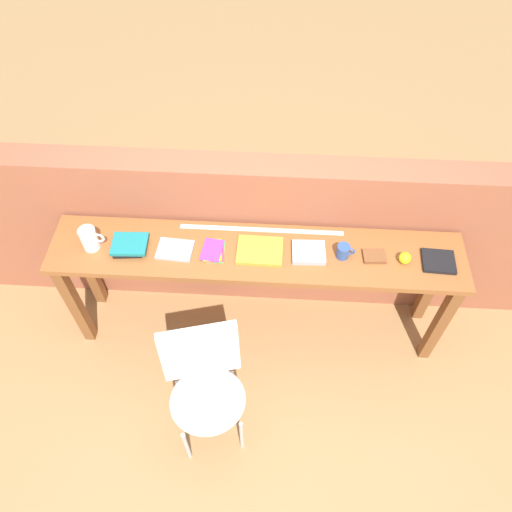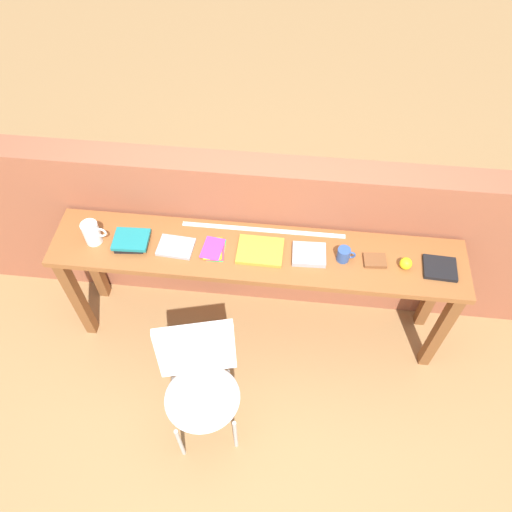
# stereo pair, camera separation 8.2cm
# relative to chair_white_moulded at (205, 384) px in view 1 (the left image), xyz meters

# --- Properties ---
(ground_plane) EXTENTS (40.00, 40.00, 0.00)m
(ground_plane) POSITION_rel_chair_white_moulded_xyz_m (0.25, 0.40, -0.53)
(ground_plane) COLOR #9E7547
(brick_wall_back) EXTENTS (6.00, 0.20, 1.27)m
(brick_wall_back) POSITION_rel_chair_white_moulded_xyz_m (0.25, 1.04, 0.11)
(brick_wall_back) COLOR #935138
(brick_wall_back) RESTS_ON ground
(sideboard) EXTENTS (2.50, 0.44, 0.88)m
(sideboard) POSITION_rel_chair_white_moulded_xyz_m (0.25, 0.70, 0.21)
(sideboard) COLOR brown
(sideboard) RESTS_ON ground
(chair_white_moulded) EXTENTS (0.54, 0.55, 0.89)m
(chair_white_moulded) POSITION_rel_chair_white_moulded_xyz_m (0.00, 0.00, 0.00)
(chair_white_moulded) COLOR silver
(chair_white_moulded) RESTS_ON ground
(pitcher_white) EXTENTS (0.14, 0.10, 0.18)m
(pitcher_white) POSITION_rel_chair_white_moulded_xyz_m (-0.73, 0.68, 0.43)
(pitcher_white) COLOR white
(pitcher_white) RESTS_ON sideboard
(book_stack_leftmost) EXTENTS (0.22, 0.18, 0.05)m
(book_stack_leftmost) POSITION_rel_chair_white_moulded_xyz_m (-0.51, 0.67, 0.38)
(book_stack_leftmost) COLOR black
(book_stack_leftmost) RESTS_ON sideboard
(magazine_cycling) EXTENTS (0.22, 0.17, 0.02)m
(magazine_cycling) POSITION_rel_chair_white_moulded_xyz_m (-0.23, 0.67, 0.36)
(magazine_cycling) COLOR #9E9EA3
(magazine_cycling) RESTS_ON sideboard
(pamphlet_pile_colourful) EXTENTS (0.15, 0.19, 0.01)m
(pamphlet_pile_colourful) POSITION_rel_chair_white_moulded_xyz_m (-0.00, 0.68, 0.36)
(pamphlet_pile_colourful) COLOR green
(pamphlet_pile_colourful) RESTS_ON sideboard
(book_open_centre) EXTENTS (0.27, 0.22, 0.02)m
(book_open_centre) POSITION_rel_chair_white_moulded_xyz_m (0.27, 0.70, 0.37)
(book_open_centre) COLOR gold
(book_open_centre) RESTS_ON sideboard
(book_grey_hardcover) EXTENTS (0.20, 0.18, 0.03)m
(book_grey_hardcover) POSITION_rel_chair_white_moulded_xyz_m (0.56, 0.70, 0.37)
(book_grey_hardcover) COLOR #9E9EA3
(book_grey_hardcover) RESTS_ON sideboard
(mug) EXTENTS (0.11, 0.08, 0.09)m
(mug) POSITION_rel_chair_white_moulded_xyz_m (0.76, 0.69, 0.40)
(mug) COLOR #2D4C8C
(mug) RESTS_ON sideboard
(leather_journal_brown) EXTENTS (0.14, 0.11, 0.02)m
(leather_journal_brown) POSITION_rel_chair_white_moulded_xyz_m (0.95, 0.69, 0.37)
(leather_journal_brown) COLOR brown
(leather_journal_brown) RESTS_ON sideboard
(sports_ball_small) EXTENTS (0.07, 0.07, 0.07)m
(sports_ball_small) POSITION_rel_chair_white_moulded_xyz_m (1.12, 0.67, 0.39)
(sports_ball_small) COLOR yellow
(sports_ball_small) RESTS_ON sideboard
(book_repair_rightmost) EXTENTS (0.20, 0.18, 0.02)m
(book_repair_rightmost) POSITION_rel_chair_white_moulded_xyz_m (1.32, 0.68, 0.37)
(book_repair_rightmost) COLOR black
(book_repair_rightmost) RESTS_ON sideboard
(ruler_metal_back_edge) EXTENTS (1.01, 0.03, 0.00)m
(ruler_metal_back_edge) POSITION_rel_chair_white_moulded_xyz_m (0.27, 0.87, 0.35)
(ruler_metal_back_edge) COLOR silver
(ruler_metal_back_edge) RESTS_ON sideboard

